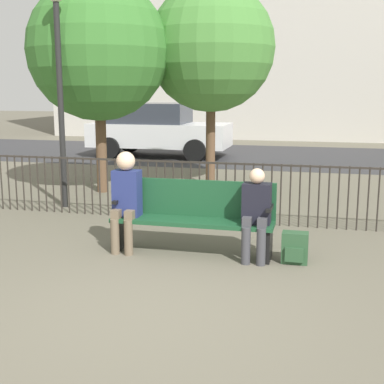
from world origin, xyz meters
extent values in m
plane|color=#605B4C|center=(0.00, 0.00, 0.00)|extent=(80.00, 80.00, 0.00)
cube|color=#194728|center=(0.00, 1.82, 0.42)|extent=(2.04, 0.45, 0.05)
cube|color=#194728|center=(0.00, 2.02, 0.69)|extent=(2.04, 0.05, 0.47)
cube|color=black|center=(-0.96, 1.82, 0.20)|extent=(0.06, 0.38, 0.40)
cube|color=black|center=(0.96, 1.82, 0.20)|extent=(0.06, 0.38, 0.40)
cube|color=black|center=(-0.96, 1.82, 0.65)|extent=(0.06, 0.38, 0.04)
cube|color=black|center=(0.96, 1.82, 0.65)|extent=(0.06, 0.38, 0.04)
cylinder|color=brown|center=(-0.94, 1.60, 0.23)|extent=(0.11, 0.11, 0.45)
cylinder|color=brown|center=(-0.76, 1.60, 0.23)|extent=(0.11, 0.11, 0.45)
cube|color=brown|center=(-0.94, 1.70, 0.50)|extent=(0.11, 0.20, 0.12)
cube|color=brown|center=(-0.76, 1.70, 0.50)|extent=(0.11, 0.20, 0.12)
cube|color=navy|center=(-0.85, 1.82, 0.75)|extent=(0.34, 0.22, 0.59)
sphere|color=beige|center=(-0.85, 1.80, 1.16)|extent=(0.24, 0.24, 0.24)
cylinder|color=#3D3D42|center=(0.71, 1.60, 0.23)|extent=(0.11, 0.11, 0.45)
cylinder|color=#3D3D42|center=(0.89, 1.60, 0.23)|extent=(0.11, 0.11, 0.45)
cube|color=#3D3D42|center=(0.71, 1.70, 0.50)|extent=(0.11, 0.20, 0.12)
cube|color=#3D3D42|center=(0.89, 1.70, 0.50)|extent=(0.11, 0.20, 0.12)
cube|color=black|center=(0.80, 1.82, 0.70)|extent=(0.34, 0.22, 0.49)
sphere|color=beige|center=(0.80, 1.80, 1.04)|extent=(0.18, 0.18, 0.18)
cube|color=#284C2D|center=(1.28, 1.79, 0.19)|extent=(0.31, 0.19, 0.38)
cube|color=#284C2D|center=(1.28, 1.67, 0.13)|extent=(0.22, 0.04, 0.17)
cylinder|color=#2D2823|center=(-3.80, 3.52, 0.47)|extent=(0.02, 0.02, 0.95)
cylinder|color=#2D2823|center=(-3.66, 3.52, 0.47)|extent=(0.02, 0.02, 0.95)
cylinder|color=#2D2823|center=(-3.52, 3.52, 0.47)|extent=(0.02, 0.02, 0.95)
cylinder|color=#2D2823|center=(-3.38, 3.52, 0.47)|extent=(0.02, 0.02, 0.95)
cylinder|color=#2D2823|center=(-3.24, 3.52, 0.47)|extent=(0.02, 0.02, 0.95)
cylinder|color=#2D2823|center=(-3.10, 3.52, 0.47)|extent=(0.02, 0.02, 0.95)
cylinder|color=#2D2823|center=(-2.96, 3.52, 0.47)|extent=(0.02, 0.02, 0.95)
cylinder|color=#2D2823|center=(-2.82, 3.52, 0.47)|extent=(0.02, 0.02, 0.95)
cylinder|color=#2D2823|center=(-2.68, 3.52, 0.47)|extent=(0.02, 0.02, 0.95)
cylinder|color=#2D2823|center=(-2.54, 3.52, 0.47)|extent=(0.02, 0.02, 0.95)
cylinder|color=#2D2823|center=(-2.40, 3.52, 0.47)|extent=(0.02, 0.02, 0.95)
cylinder|color=#2D2823|center=(-2.26, 3.52, 0.47)|extent=(0.02, 0.02, 0.95)
cylinder|color=#2D2823|center=(-2.12, 3.52, 0.47)|extent=(0.02, 0.02, 0.95)
cylinder|color=#2D2823|center=(-1.98, 3.52, 0.47)|extent=(0.02, 0.02, 0.95)
cylinder|color=#2D2823|center=(-1.84, 3.52, 0.47)|extent=(0.02, 0.02, 0.95)
cylinder|color=#2D2823|center=(-1.70, 3.52, 0.47)|extent=(0.02, 0.02, 0.95)
cylinder|color=#2D2823|center=(-1.56, 3.52, 0.47)|extent=(0.02, 0.02, 0.95)
cylinder|color=#2D2823|center=(-1.42, 3.52, 0.47)|extent=(0.02, 0.02, 0.95)
cylinder|color=#2D2823|center=(-1.28, 3.52, 0.47)|extent=(0.02, 0.02, 0.95)
cylinder|color=#2D2823|center=(-1.14, 3.52, 0.47)|extent=(0.02, 0.02, 0.95)
cylinder|color=#2D2823|center=(-1.00, 3.52, 0.47)|extent=(0.02, 0.02, 0.95)
cylinder|color=#2D2823|center=(-0.86, 3.52, 0.47)|extent=(0.02, 0.02, 0.95)
cylinder|color=#2D2823|center=(-0.72, 3.52, 0.47)|extent=(0.02, 0.02, 0.95)
cylinder|color=#2D2823|center=(-0.58, 3.52, 0.47)|extent=(0.02, 0.02, 0.95)
cylinder|color=#2D2823|center=(-0.44, 3.52, 0.47)|extent=(0.02, 0.02, 0.95)
cylinder|color=#2D2823|center=(-0.30, 3.52, 0.47)|extent=(0.02, 0.02, 0.95)
cylinder|color=#2D2823|center=(-0.16, 3.52, 0.47)|extent=(0.02, 0.02, 0.95)
cylinder|color=#2D2823|center=(-0.02, 3.52, 0.47)|extent=(0.02, 0.02, 0.95)
cylinder|color=#2D2823|center=(0.12, 3.52, 0.47)|extent=(0.02, 0.02, 0.95)
cylinder|color=#2D2823|center=(0.26, 3.52, 0.47)|extent=(0.02, 0.02, 0.95)
cylinder|color=#2D2823|center=(0.40, 3.52, 0.47)|extent=(0.02, 0.02, 0.95)
cylinder|color=#2D2823|center=(0.54, 3.52, 0.47)|extent=(0.02, 0.02, 0.95)
cylinder|color=#2D2823|center=(0.68, 3.52, 0.47)|extent=(0.02, 0.02, 0.95)
cylinder|color=#2D2823|center=(0.82, 3.52, 0.47)|extent=(0.02, 0.02, 0.95)
cylinder|color=#2D2823|center=(0.96, 3.52, 0.47)|extent=(0.02, 0.02, 0.95)
cylinder|color=#2D2823|center=(1.10, 3.52, 0.47)|extent=(0.02, 0.02, 0.95)
cylinder|color=#2D2823|center=(1.24, 3.52, 0.47)|extent=(0.02, 0.02, 0.95)
cylinder|color=#2D2823|center=(1.38, 3.52, 0.47)|extent=(0.02, 0.02, 0.95)
cylinder|color=#2D2823|center=(1.52, 3.52, 0.47)|extent=(0.02, 0.02, 0.95)
cylinder|color=#2D2823|center=(1.66, 3.52, 0.47)|extent=(0.02, 0.02, 0.95)
cylinder|color=#2D2823|center=(1.80, 3.52, 0.47)|extent=(0.02, 0.02, 0.95)
cylinder|color=#2D2823|center=(1.94, 3.52, 0.47)|extent=(0.02, 0.02, 0.95)
cylinder|color=#2D2823|center=(2.08, 3.52, 0.47)|extent=(0.02, 0.02, 0.95)
cylinder|color=#2D2823|center=(2.22, 3.52, 0.47)|extent=(0.02, 0.02, 0.95)
cylinder|color=#2D2823|center=(2.36, 3.52, 0.47)|extent=(0.02, 0.02, 0.95)
cube|color=#2D2823|center=(0.00, 3.52, 0.93)|extent=(9.00, 0.03, 0.03)
cylinder|color=brown|center=(-2.75, 5.40, 1.02)|extent=(0.21, 0.21, 2.04)
sphere|color=#38752D|center=(-2.75, 5.40, 2.79)|extent=(2.73, 2.73, 2.73)
cylinder|color=brown|center=(-0.79, 6.65, 1.08)|extent=(0.20, 0.20, 2.16)
sphere|color=#478438|center=(-0.79, 6.65, 2.88)|extent=(2.64, 2.64, 2.64)
cylinder|color=black|center=(-2.84, 3.96, 1.75)|extent=(0.10, 0.10, 3.51)
cube|color=#333335|center=(0.00, 12.00, 0.00)|extent=(24.00, 6.00, 0.01)
cube|color=silver|center=(-3.30, 11.10, 0.67)|extent=(4.20, 1.70, 0.70)
cube|color=#2D333D|center=(-3.61, 11.10, 1.32)|extent=(2.31, 1.56, 0.60)
cylinder|color=black|center=(-1.99, 10.23, 0.32)|extent=(0.64, 0.20, 0.64)
cylinder|color=black|center=(-1.99, 11.97, 0.32)|extent=(0.64, 0.20, 0.64)
cylinder|color=black|center=(-4.60, 10.23, 0.32)|extent=(0.64, 0.20, 0.64)
cylinder|color=black|center=(-4.60, 11.97, 0.32)|extent=(0.64, 0.20, 0.64)
camera|label=1|loc=(1.55, -4.47, 2.06)|focal=50.00mm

